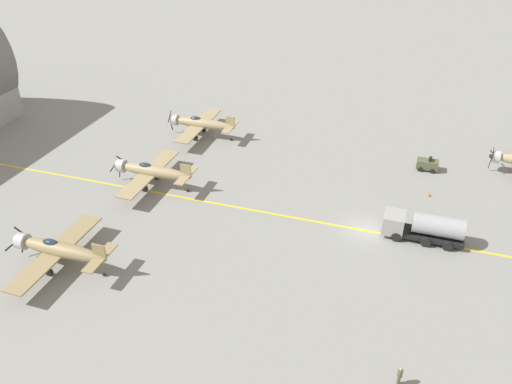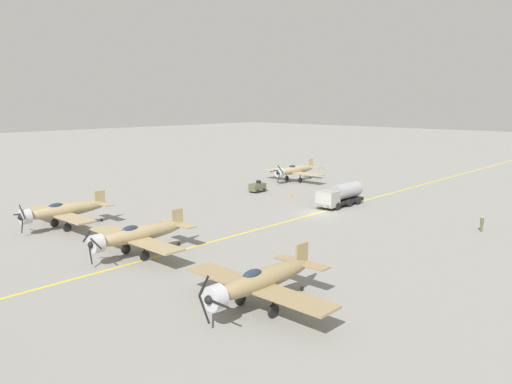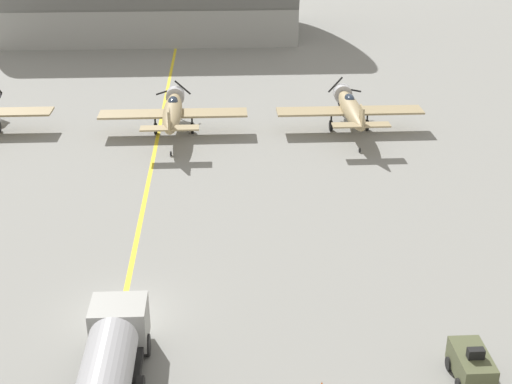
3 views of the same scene
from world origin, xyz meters
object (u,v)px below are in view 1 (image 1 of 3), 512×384
(airplane_far_right, at_px, (201,124))
(tow_tractor, at_px, (427,164))
(airplane_far_center, at_px, (152,171))
(fuel_tanker, at_px, (423,227))
(traffic_cone, at_px, (429,194))
(airplane_far_left, at_px, (59,249))
(ground_crew_walking, at_px, (400,375))

(airplane_far_right, height_order, tow_tractor, airplane_far_right)
(airplane_far_center, relative_size, fuel_tanker, 1.50)
(tow_tractor, bearing_deg, traffic_cone, -175.85)
(traffic_cone, bearing_deg, airplane_far_left, 125.98)
(ground_crew_walking, distance_m, traffic_cone, 27.35)
(tow_tractor, distance_m, ground_crew_walking, 33.80)
(fuel_tanker, distance_m, traffic_cone, 8.84)
(fuel_tanker, height_order, ground_crew_walking, fuel_tanker)
(airplane_far_left, height_order, tow_tractor, airplane_far_left)
(ground_crew_walking, bearing_deg, airplane_far_right, 41.57)
(fuel_tanker, bearing_deg, tow_tractor, -0.22)
(airplane_far_center, height_order, traffic_cone, airplane_far_center)
(airplane_far_left, bearing_deg, tow_tractor, -31.67)
(airplane_far_center, bearing_deg, airplane_far_right, 0.47)
(airplane_far_right, bearing_deg, tow_tractor, -85.89)
(airplane_far_center, xyz_separation_m, fuel_tanker, (-0.95, -31.07, -0.50))
(airplane_far_center, xyz_separation_m, tow_tractor, (14.26, -31.13, -1.22))
(airplane_far_left, bearing_deg, traffic_cone, -38.85)
(fuel_tanker, relative_size, ground_crew_walking, 4.71)
(airplane_far_right, bearing_deg, traffic_cone, -97.48)
(airplane_far_right, relative_size, traffic_cone, 21.82)
(airplane_far_left, distance_m, ground_crew_walking, 31.53)
(airplane_far_left, height_order, airplane_far_right, same)
(ground_crew_walking, relative_size, traffic_cone, 3.08)
(airplane_far_center, relative_size, traffic_cone, 21.82)
(airplane_far_left, distance_m, airplane_far_right, 30.43)
(airplane_far_left, relative_size, ground_crew_walking, 7.07)
(airplane_far_left, height_order, ground_crew_walking, airplane_far_left)
(airplane_far_right, distance_m, tow_tractor, 31.08)
(airplane_far_center, bearing_deg, tow_tractor, -64.63)
(airplane_far_center, height_order, airplane_far_right, same)
(ground_crew_walking, bearing_deg, traffic_cone, -2.92)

